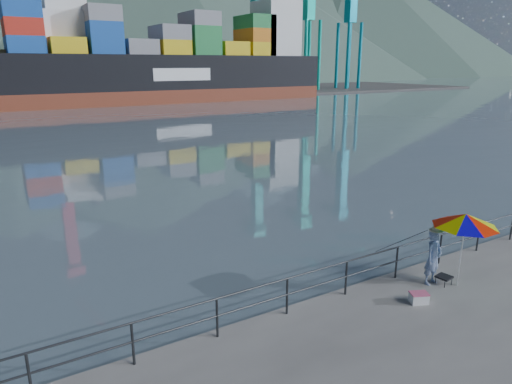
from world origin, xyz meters
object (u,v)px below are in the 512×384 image
Objects in this scene: beach_umbrella at (465,220)px; fisherman at (433,258)px; cooler_bag at (419,298)px; container_ship at (181,66)px.

fisherman is at bearing 137.45° from beach_umbrella.
beach_umbrella is at bearing 27.63° from cooler_bag.
beach_umbrella is (0.54, -0.50, 1.20)m from fisherman.
fisherman is at bearing 50.28° from cooler_bag.
cooler_bag is (-1.24, -0.60, -0.68)m from fisherman.
container_ship reaches higher than beach_umbrella.
container_ship is (21.81, 70.15, 5.73)m from cooler_bag.
container_ship is at bearing 97.08° from cooler_bag.
beach_umbrella is at bearing -48.16° from fisherman.
beach_umbrella is 2.60m from cooler_bag.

